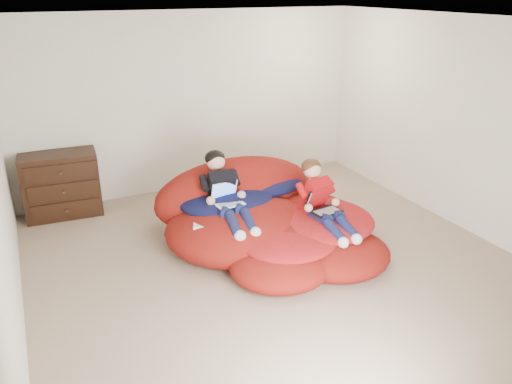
% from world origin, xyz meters
% --- Properties ---
extents(room_shell, '(5.10, 5.10, 2.77)m').
position_xyz_m(room_shell, '(0.00, 0.00, 0.22)').
color(room_shell, tan).
rests_on(room_shell, ground).
extents(dresser, '(0.96, 0.56, 0.84)m').
position_xyz_m(dresser, '(-1.90, 2.25, 0.42)').
color(dresser, black).
rests_on(dresser, ground).
extents(beanbag_pile, '(2.34, 2.37, 0.95)m').
position_xyz_m(beanbag_pile, '(0.14, 0.45, 0.27)').
color(beanbag_pile, maroon).
rests_on(beanbag_pile, ground).
extents(cream_pillow, '(0.41, 0.26, 0.26)m').
position_xyz_m(cream_pillow, '(-0.33, 1.16, 0.62)').
color(cream_pillow, white).
rests_on(cream_pillow, beanbag_pile).
extents(older_boy, '(0.34, 1.06, 0.71)m').
position_xyz_m(older_boy, '(-0.32, 0.57, 0.69)').
color(older_boy, black).
rests_on(older_boy, beanbag_pile).
extents(younger_boy, '(0.33, 0.97, 0.70)m').
position_xyz_m(younger_boy, '(0.61, 0.04, 0.63)').
color(younger_boy, red).
rests_on(younger_boy, beanbag_pile).
extents(laptop_white, '(0.32, 0.31, 0.22)m').
position_xyz_m(laptop_white, '(-0.32, 0.50, 0.62)').
color(laptop_white, white).
rests_on(laptop_white, older_boy).
extents(laptop_black, '(0.35, 0.36, 0.22)m').
position_xyz_m(laptop_black, '(0.61, 0.00, 0.56)').
color(laptop_black, black).
rests_on(laptop_black, younger_boy).
extents(power_adapter, '(0.20, 0.20, 0.06)m').
position_xyz_m(power_adapter, '(-0.69, 0.34, 0.42)').
color(power_adapter, white).
rests_on(power_adapter, beanbag_pile).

